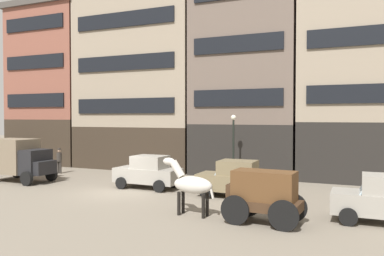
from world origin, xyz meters
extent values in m
plane|color=slate|center=(0.00, 0.00, 0.00)|extent=(120.00, 120.00, 0.00)
cube|color=#33281E|center=(-12.63, 10.21, 1.89)|extent=(7.13, 6.07, 3.77)
cube|color=brown|center=(-12.63, 10.21, 8.48)|extent=(7.13, 6.07, 9.41)
cube|color=#47423D|center=(-12.63, 10.21, 13.43)|extent=(7.63, 6.57, 0.50)
cube|color=black|center=(-12.63, 7.12, 5.34)|extent=(5.99, 0.12, 1.10)
cube|color=black|center=(-12.63, 7.12, 8.48)|extent=(5.99, 0.12, 1.10)
cube|color=black|center=(-12.63, 7.12, 11.61)|extent=(5.99, 0.12, 1.10)
cube|color=#33281E|center=(-4.04, 10.21, 1.61)|extent=(9.75, 6.07, 3.22)
cube|color=gray|center=(-4.04, 10.21, 9.53)|extent=(9.75, 6.07, 12.60)
cube|color=black|center=(-4.04, 7.12, 4.80)|extent=(8.19, 0.12, 1.10)
cube|color=black|center=(-4.04, 7.12, 7.95)|extent=(8.19, 0.12, 1.10)
cube|color=black|center=(-4.04, 7.12, 11.10)|extent=(8.19, 0.12, 1.10)
cube|color=black|center=(4.54, 10.21, 1.75)|extent=(7.12, 6.07, 3.49)
cube|color=#66564C|center=(4.54, 10.21, 8.70)|extent=(7.12, 6.07, 10.42)
cube|color=black|center=(4.54, 7.12, 5.23)|extent=(5.98, 0.12, 1.10)
cube|color=black|center=(4.54, 7.12, 8.70)|extent=(5.98, 0.12, 1.10)
cube|color=black|center=(12.22, 10.21, 1.84)|extent=(7.95, 6.07, 3.68)
cube|color=gray|center=(12.22, 10.21, 10.27)|extent=(7.95, 6.07, 13.18)
cube|color=black|center=(12.22, 7.12, 5.32)|extent=(6.67, 0.12, 1.10)
cube|color=black|center=(12.22, 7.12, 8.62)|extent=(6.67, 0.12, 1.10)
cube|color=#3D2819|center=(8.58, -2.83, 0.70)|extent=(2.79, 1.49, 0.36)
cube|color=brown|center=(8.58, -2.83, 1.43)|extent=(2.37, 1.27, 1.10)
cube|color=#3D2819|center=(7.44, -2.74, 1.18)|extent=(0.47, 1.07, 0.50)
cylinder|color=black|center=(7.63, -3.47, 0.55)|extent=(1.10, 0.16, 1.10)
cylinder|color=black|center=(7.73, -2.05, 0.55)|extent=(1.10, 0.16, 1.10)
cylinder|color=black|center=(9.43, -3.60, 0.55)|extent=(1.10, 0.16, 1.10)
cylinder|color=black|center=(9.53, -2.18, 0.55)|extent=(1.10, 0.16, 1.10)
ellipsoid|color=beige|center=(5.68, -2.83, 1.25)|extent=(1.74, 0.72, 0.70)
cylinder|color=beige|center=(4.96, -2.78, 1.85)|extent=(0.69, 0.37, 0.76)
ellipsoid|color=beige|center=(4.56, -2.75, 2.15)|extent=(0.58, 0.28, 0.30)
cylinder|color=beige|center=(6.49, -2.89, 1.10)|extent=(0.27, 0.12, 0.65)
cylinder|color=black|center=(5.12, -2.97, 0.47)|extent=(0.14, 0.14, 0.95)
cylinder|color=black|center=(5.14, -2.61, 0.47)|extent=(0.14, 0.14, 0.95)
cylinder|color=black|center=(6.22, -3.05, 0.47)|extent=(0.14, 0.14, 0.95)
cylinder|color=black|center=(6.24, -2.69, 0.47)|extent=(0.14, 0.14, 0.95)
cube|color=black|center=(-6.25, 0.62, 1.27)|extent=(1.46, 1.75, 1.50)
cube|color=black|center=(-5.56, 0.59, 0.97)|extent=(0.95, 1.48, 0.80)
cube|color=#756651|center=(-8.05, 0.69, 1.57)|extent=(2.87, 2.00, 2.10)
cube|color=silver|center=(-5.81, 0.60, 1.52)|extent=(0.24, 1.37, 0.64)
cylinder|color=black|center=(-5.77, 1.55, 0.42)|extent=(0.85, 0.25, 0.84)
cylinder|color=black|center=(-5.84, -0.35, 0.42)|extent=(0.85, 0.25, 0.84)
cylinder|color=black|center=(-8.77, 1.67, 0.42)|extent=(0.85, 0.25, 0.84)
cube|color=gray|center=(12.70, -1.12, 0.73)|extent=(3.71, 1.62, 0.80)
cube|color=silver|center=(12.00, -1.11, 1.35)|extent=(0.34, 1.31, 0.56)
cylinder|color=black|center=(11.49, -1.95, 0.33)|extent=(0.66, 0.18, 0.66)
cylinder|color=black|center=(11.50, -0.27, 0.33)|extent=(0.66, 0.18, 0.66)
cube|color=#7A6B4C|center=(6.17, 1.34, 0.73)|extent=(3.71, 1.62, 0.80)
cube|color=#7A6B4C|center=(6.32, 1.34, 1.48)|extent=(1.81, 1.45, 0.70)
cube|color=silver|center=(5.47, 1.35, 1.35)|extent=(0.34, 1.31, 0.56)
cylinder|color=black|center=(4.96, 0.51, 0.33)|extent=(0.66, 0.18, 0.66)
cylinder|color=black|center=(4.98, 2.19, 0.33)|extent=(0.66, 0.18, 0.66)
cylinder|color=black|center=(7.36, 0.49, 0.33)|extent=(0.66, 0.18, 0.66)
cylinder|color=black|center=(7.38, 2.17, 0.33)|extent=(0.66, 0.18, 0.66)
cube|color=gray|center=(0.97, 1.78, 0.73)|extent=(3.73, 1.68, 0.80)
cube|color=gray|center=(1.12, 1.77, 1.48)|extent=(1.83, 1.48, 0.70)
cube|color=silver|center=(0.27, 1.79, 1.35)|extent=(0.36, 1.32, 0.56)
cylinder|color=black|center=(-0.24, 0.96, 0.33)|extent=(0.66, 0.19, 0.66)
cylinder|color=black|center=(-0.21, 2.64, 0.33)|extent=(0.66, 0.19, 0.66)
cylinder|color=black|center=(2.16, 0.91, 0.33)|extent=(0.66, 0.19, 0.66)
cylinder|color=black|center=(2.19, 2.59, 0.33)|extent=(0.66, 0.19, 0.66)
cylinder|color=#38332D|center=(-7.70, 4.29, 0.42)|extent=(0.16, 0.16, 0.85)
cylinder|color=#38332D|center=(-7.50, 4.29, 0.42)|extent=(0.16, 0.16, 0.85)
cylinder|color=#38332D|center=(-7.60, 4.29, 1.16)|extent=(0.44, 0.44, 0.62)
sphere|color=tan|center=(-7.60, 4.29, 1.60)|extent=(0.22, 0.22, 0.22)
cylinder|color=#38332D|center=(-7.60, 4.29, 1.70)|extent=(0.28, 0.28, 0.02)
cylinder|color=#38332D|center=(-7.60, 4.29, 1.75)|extent=(0.18, 0.18, 0.09)
cylinder|color=black|center=(4.73, 5.80, 1.90)|extent=(0.12, 0.12, 3.80)
sphere|color=silver|center=(4.73, 5.80, 3.96)|extent=(0.32, 0.32, 0.32)
cylinder|color=maroon|center=(-0.23, 6.07, 0.35)|extent=(0.24, 0.24, 0.70)
sphere|color=maroon|center=(-0.23, 6.07, 0.72)|extent=(0.22, 0.22, 0.22)
camera|label=1|loc=(11.80, -17.23, 4.00)|focal=36.51mm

